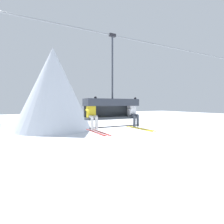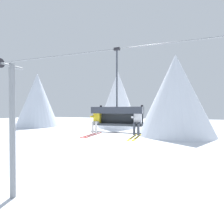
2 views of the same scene
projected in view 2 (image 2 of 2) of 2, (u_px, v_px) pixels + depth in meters
name	position (u px, v px, depth m)	size (l,w,h in m)	color
ground_plane	(133.00, 223.00, 8.58)	(200.00, 200.00, 0.00)	silver
mountain_peak_west	(37.00, 100.00, 57.51)	(13.36, 13.36, 17.46)	silver
mountain_peak_central	(118.00, 99.00, 54.82)	(12.84, 12.84, 17.55)	white
mountain_peak_east	(175.00, 95.00, 37.60)	(16.06, 16.06, 17.47)	silver
lift_tower_near	(12.00, 127.00, 11.04)	(0.36, 1.88, 8.63)	slate
lift_cable	(166.00, 43.00, 7.21)	(20.63, 0.05, 0.05)	slate
chairlift_chair	(117.00, 113.00, 8.01)	(2.35, 0.74, 3.83)	#33383D
skier_yellow	(96.00, 119.00, 8.12)	(0.48, 1.70, 1.34)	yellow
skier_white	(137.00, 120.00, 7.49)	(0.48, 1.70, 1.34)	silver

